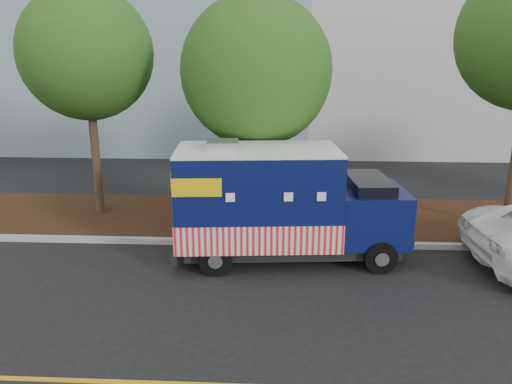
{
  "coord_description": "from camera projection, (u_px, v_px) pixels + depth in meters",
  "views": [
    {
      "loc": [
        0.73,
        -11.15,
        5.17
      ],
      "look_at": [
        0.14,
        0.6,
        1.74
      ],
      "focal_mm": 35.0,
      "sensor_mm": 36.0,
      "label": 1
    }
  ],
  "objects": [
    {
      "name": "ground",
      "position": [
        249.0,
        267.0,
        12.17
      ],
      "size": [
        120.0,
        120.0,
        0.0
      ],
      "primitive_type": "plane",
      "color": "black",
      "rests_on": "ground"
    },
    {
      "name": "curb",
      "position": [
        252.0,
        243.0,
        13.49
      ],
      "size": [
        120.0,
        0.18,
        0.15
      ],
      "primitive_type": "cube",
      "color": "#9E9E99",
      "rests_on": "ground"
    },
    {
      "name": "mulch_strip",
      "position": [
        256.0,
        217.0,
        15.5
      ],
      "size": [
        120.0,
        4.0,
        0.15
      ],
      "primitive_type": "cube",
      "color": "black",
      "rests_on": "ground"
    },
    {
      "name": "tree_a",
      "position": [
        86.0,
        54.0,
        14.49
      ],
      "size": [
        3.86,
        3.86,
        6.91
      ],
      "color": "#38281C",
      "rests_on": "ground"
    },
    {
      "name": "tree_b",
      "position": [
        256.0,
        71.0,
        13.7
      ],
      "size": [
        4.18,
        4.18,
        6.61
      ],
      "color": "#38281C",
      "rests_on": "ground"
    },
    {
      "name": "sign_post",
      "position": [
        175.0,
        200.0,
        13.42
      ],
      "size": [
        0.06,
        0.06,
        2.4
      ],
      "primitive_type": "cube",
      "color": "#473828",
      "rests_on": "ground"
    },
    {
      "name": "food_truck",
      "position": [
        278.0,
        206.0,
        12.34
      ],
      "size": [
        5.89,
        2.61,
        3.02
      ],
      "rotation": [
        0.0,
        0.0,
        0.08
      ],
      "color": "black",
      "rests_on": "ground"
    }
  ]
}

